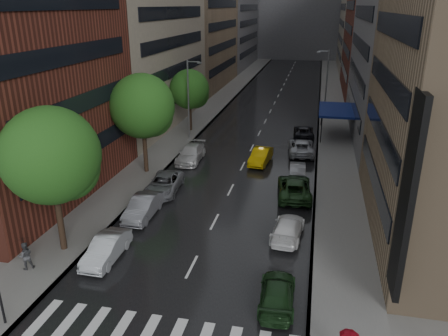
{
  "coord_description": "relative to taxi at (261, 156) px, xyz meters",
  "views": [
    {
      "loc": [
        6.71,
        -17.75,
        14.93
      ],
      "look_at": [
        0.0,
        13.3,
        3.0
      ],
      "focal_mm": 35.0,
      "sensor_mm": 36.0,
      "label": 1
    }
  ],
  "objects": [
    {
      "name": "taxi",
      "position": [
        0.0,
        0.0,
        0.0
      ],
      "size": [
        2.08,
        4.73,
        1.51
      ],
      "primitive_type": "imported",
      "rotation": [
        0.0,
        0.0,
        -0.11
      ],
      "color": "yellow",
      "rests_on": "ground"
    },
    {
      "name": "buildings_right",
      "position": [
        13.38,
        33.51,
        14.28
      ],
      "size": [
        8.05,
        109.1,
        36.0
      ],
      "color": "#937A5B",
      "rests_on": "ground"
    },
    {
      "name": "crosswalk",
      "position": [
        -1.41,
        -25.19,
        -0.74
      ],
      "size": [
        13.15,
        2.8,
        0.01
      ],
      "color": "silver",
      "rests_on": "ground"
    },
    {
      "name": "awning",
      "position": [
        7.37,
        11.81,
        2.38
      ],
      "size": [
        4.0,
        8.0,
        3.12
      ],
      "color": "navy",
      "rests_on": "sidewalk_right"
    },
    {
      "name": "parked_cars_right",
      "position": [
        3.79,
        -3.92,
        -0.02
      ],
      "size": [
        3.21,
        36.69,
        1.6
      ],
      "color": "#193719",
      "rests_on": "ground"
    },
    {
      "name": "sidewalk_left",
      "position": [
        -10.61,
        26.81,
        -0.68
      ],
      "size": [
        4.0,
        140.0,
        0.15
      ],
      "primitive_type": "cube",
      "color": "gray",
      "rests_on": "ground"
    },
    {
      "name": "sidewalk_right",
      "position": [
        7.39,
        26.81,
        -0.68
      ],
      "size": [
        4.0,
        140.0,
        0.15
      ],
      "primitive_type": "cube",
      "color": "gray",
      "rests_on": "ground"
    },
    {
      "name": "tree_far",
      "position": [
        -10.21,
        9.99,
        4.49
      ],
      "size": [
        4.82,
        4.82,
        7.68
      ],
      "color": "#382619",
      "rests_on": "ground"
    },
    {
      "name": "ped_black_umbrella",
      "position": [
        -11.09,
        -21.64,
        0.62
      ],
      "size": [
        1.07,
        1.05,
        2.09
      ],
      "color": "#47484C",
      "rests_on": "sidewalk_left"
    },
    {
      "name": "ground",
      "position": [
        -1.61,
        -23.19,
        -0.75
      ],
      "size": [
        220.0,
        220.0,
        0.0
      ],
      "primitive_type": "plane",
      "color": "gray",
      "rests_on": "ground"
    },
    {
      "name": "street_lamp_right",
      "position": [
        6.11,
        21.81,
        4.13
      ],
      "size": [
        1.74,
        0.22,
        9.0
      ],
      "color": "gray",
      "rests_on": "sidewalk_right"
    },
    {
      "name": "building_far",
      "position": [
        -1.61,
        94.81,
        15.25
      ],
      "size": [
        40.0,
        14.0,
        32.0
      ],
      "primitive_type": "cube",
      "color": "slate",
      "rests_on": "ground"
    },
    {
      "name": "street_lamp_left",
      "position": [
        -9.34,
        6.81,
        4.13
      ],
      "size": [
        1.74,
        0.22,
        9.0
      ],
      "color": "gray",
      "rests_on": "sidewalk_left"
    },
    {
      "name": "parked_cars_left",
      "position": [
        -7.01,
        -9.11,
        0.01
      ],
      "size": [
        2.83,
        23.64,
        1.57
      ],
      "color": "#B6BBC0",
      "rests_on": "ground"
    },
    {
      "name": "tree_near",
      "position": [
        -10.21,
        -19.09,
        5.73
      ],
      "size": [
        5.94,
        5.94,
        9.47
      ],
      "color": "#382619",
      "rests_on": "ground"
    },
    {
      "name": "tree_mid",
      "position": [
        -10.21,
        -4.81,
        5.62
      ],
      "size": [
        5.84,
        5.84,
        9.31
      ],
      "color": "#382619",
      "rests_on": "ground"
    },
    {
      "name": "road",
      "position": [
        -1.61,
        26.81,
        -0.75
      ],
      "size": [
        14.0,
        140.0,
        0.01
      ],
      "primitive_type": "cube",
      "color": "black",
      "rests_on": "ground"
    }
  ]
}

